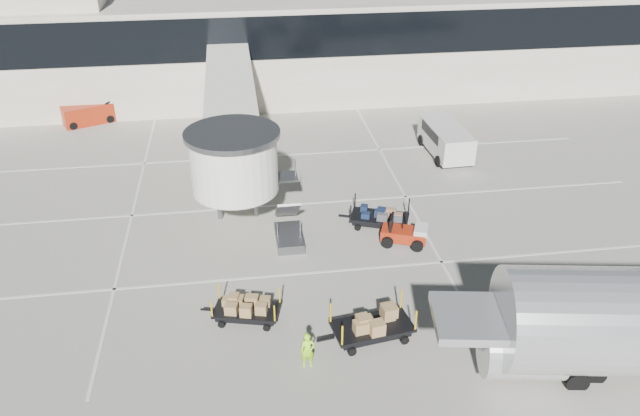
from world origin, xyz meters
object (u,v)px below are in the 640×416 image
Objects in this scene: ground_worker at (308,350)px; box_cart_near at (371,327)px; baggage_tug at (405,234)px; minivan at (445,137)px; suitcase_cart at (379,218)px; belt_loader at (89,114)px; box_cart_far at (246,310)px.

box_cart_near is at bearing 23.29° from ground_worker.
minivan is (5.60, 10.75, 0.65)m from baggage_tug.
belt_loader is at bearing 156.07° from suitcase_cart.
ground_worker is at bearing -165.53° from box_cart_near.
baggage_tug is 0.48× the size of minivan.
box_cart_far is 3.98m from ground_worker.
box_cart_near is 1.18× the size of box_cart_far.
box_cart_near is 0.77× the size of minivan.
box_cart_far is (-7.58, -6.99, 0.02)m from suitcase_cart.
minivan reaches higher than box_cart_near.
minivan is at bearing 83.50° from baggage_tug.
box_cart_far is at bearing 149.98° from box_cart_near.
belt_loader reaches higher than box_cart_far.
belt_loader reaches higher than ground_worker.
box_cart_far is at bearing -133.94° from minivan.
box_cart_far is 27.38m from belt_loader.
baggage_tug reaches higher than suitcase_cart.
suitcase_cart is at bearing 137.74° from baggage_tug.
box_cart_near is 19.96m from minivan.
ground_worker reaches higher than baggage_tug.
suitcase_cart is 2.44× the size of ground_worker.
minivan is (6.54, 8.86, 0.69)m from suitcase_cart.
minivan is 1.28× the size of belt_loader.
box_cart_near is at bearing -94.41° from baggage_tug.
suitcase_cart is 0.92× the size of belt_loader.
baggage_tug is at bearing 45.38° from box_cart_far.
box_cart_far is at bearing -116.83° from suitcase_cart.
minivan reaches higher than belt_loader.
suitcase_cart is at bearing 62.59° from ground_worker.
suitcase_cart is 10.31m from box_cart_far.
suitcase_cart reaches higher than box_cart_far.
minivan is at bearing 54.29° from box_cart_near.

